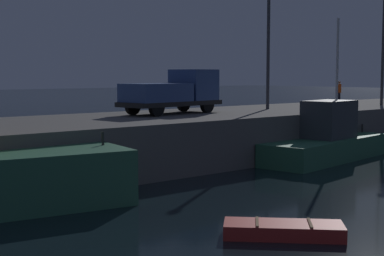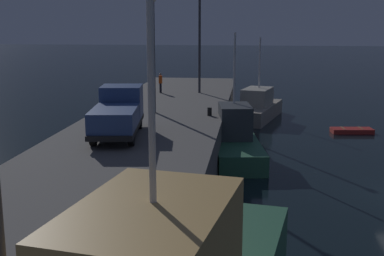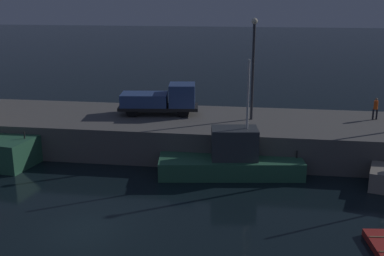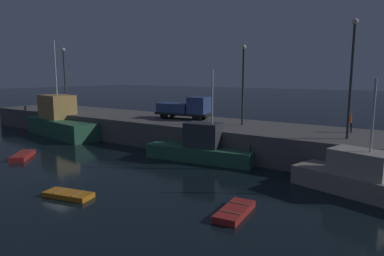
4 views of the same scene
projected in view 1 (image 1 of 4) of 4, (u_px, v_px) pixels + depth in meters
name	position (u px, v px, depth m)	size (l,w,h in m)	color
pier_quay	(172.00, 138.00, 30.72)	(57.28, 8.54, 2.48)	#5B5956
fishing_boat_white	(327.00, 141.00, 31.28)	(9.69, 4.03, 7.65)	#2D6647
dinghy_red_small	(283.00, 230.00, 16.51)	(3.21, 3.27, 0.45)	#B22823
lamp_post_east	(268.00, 38.00, 35.49)	(0.44, 0.44, 7.44)	#38383D
lamp_post_central	(384.00, 33.00, 40.17)	(0.44, 0.44, 8.67)	#38383D
utility_truck	(174.00, 92.00, 31.71)	(6.37, 2.92, 2.41)	black
dockworker	(339.00, 91.00, 42.68)	(0.42, 0.39, 1.65)	black
bollard_west	(308.00, 108.00, 32.58)	(0.28, 0.28, 0.51)	black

